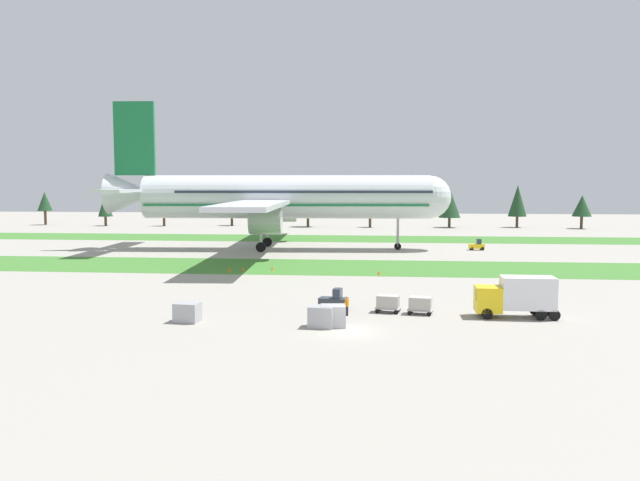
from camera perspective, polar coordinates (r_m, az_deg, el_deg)
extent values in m
plane|color=gray|center=(50.14, 2.55, -8.21)|extent=(400.00, 400.00, 0.00)
cube|color=#3D752D|center=(87.91, 3.85, -2.43)|extent=(320.00, 16.93, 0.01)
cube|color=#3D752D|center=(133.50, 4.42, 0.16)|extent=(320.00, 16.93, 0.01)
cylinder|color=silver|center=(111.29, -3.01, 3.95)|extent=(50.31, 10.52, 7.56)
sphere|color=silver|center=(111.87, 9.87, 3.88)|extent=(7.41, 7.41, 7.41)
cone|color=silver|center=(116.95, -16.55, 4.08)|extent=(8.94, 7.68, 7.18)
cube|color=#19703D|center=(111.33, -3.01, 3.27)|extent=(49.10, 10.60, 0.36)
cube|color=#283342|center=(111.05, -1.44, 4.44)|extent=(44.23, 10.23, 0.44)
cube|color=silver|center=(132.03, -3.54, 3.80)|extent=(9.90, 33.91, 0.68)
cylinder|color=#A3A3A8|center=(127.00, -3.22, 2.63)|extent=(5.11, 4.44, 4.16)
cube|color=silver|center=(91.27, -6.06, 3.19)|extent=(9.90, 33.91, 0.68)
cylinder|color=#A3A3A8|center=(96.20, -4.92, 1.81)|extent=(5.11, 4.44, 4.16)
cube|color=silver|center=(124.71, -15.06, 4.43)|extent=(5.15, 12.42, 0.48)
cube|color=silver|center=(108.84, -17.66, 4.28)|extent=(5.15, 12.42, 0.48)
cube|color=#19703D|center=(117.01, -16.38, 8.81)|extent=(7.16, 1.24, 12.85)
cylinder|color=#A3A3A8|center=(111.48, 7.04, 1.40)|extent=(0.44, 0.44, 7.53)
cylinder|color=black|center=(111.78, 7.01, -0.53)|extent=(1.22, 0.49, 1.20)
cylinder|color=#A3A3A8|center=(116.42, -4.79, 1.64)|extent=(0.44, 0.44, 7.28)
cylinder|color=black|center=(116.70, -4.77, -0.15)|extent=(1.73, 0.70, 1.70)
cylinder|color=#A3A3A8|center=(107.43, -5.36, 1.34)|extent=(0.44, 0.44, 7.28)
cylinder|color=black|center=(107.73, -5.35, -0.59)|extent=(1.73, 0.70, 1.70)
cube|color=#2D333D|center=(58.64, 1.22, -5.56)|extent=(2.80, 1.76, 0.77)
cube|color=#283342|center=(58.39, 1.59, -4.77)|extent=(0.89, 1.20, 0.90)
cylinder|color=black|center=(58.43, 0.21, -5.98)|extent=(0.63, 0.31, 0.60)
cylinder|color=black|center=(59.47, 0.50, -5.79)|extent=(0.63, 0.31, 0.60)
cylinder|color=black|center=(57.96, 1.95, -6.07)|extent=(0.63, 0.31, 0.60)
cylinder|color=black|center=(59.01, 2.21, -5.87)|extent=(0.63, 0.31, 0.60)
cube|color=#A3A3A8|center=(57.61, 6.15, -6.07)|extent=(2.44, 1.88, 0.10)
cube|color=#ADA89E|center=(57.50, 6.16, -5.48)|extent=(2.15, 1.65, 1.10)
cylinder|color=black|center=(57.14, 5.20, -6.36)|extent=(0.42, 0.19, 0.40)
cylinder|color=black|center=(58.46, 5.46, -6.10)|extent=(0.42, 0.19, 0.40)
cylinder|color=black|center=(56.85, 6.86, -6.43)|extent=(0.42, 0.19, 0.40)
cylinder|color=black|center=(58.19, 7.08, -6.17)|extent=(0.42, 0.19, 0.40)
cube|color=#A3A3A8|center=(57.20, 9.03, -6.19)|extent=(2.44, 1.88, 0.10)
cube|color=#ADA89E|center=(57.08, 9.04, -5.60)|extent=(2.15, 1.65, 1.10)
cylinder|color=black|center=(56.67, 8.10, -6.49)|extent=(0.42, 0.19, 0.40)
cylinder|color=black|center=(58.01, 8.29, -6.22)|extent=(0.42, 0.19, 0.40)
cylinder|color=black|center=(56.47, 9.79, -6.55)|extent=(0.42, 0.19, 0.40)
cylinder|color=black|center=(57.81, 9.94, -6.28)|extent=(0.42, 0.19, 0.40)
cube|color=yellow|center=(57.09, 14.90, -5.11)|extent=(2.23, 2.32, 2.20)
cube|color=#283342|center=(56.86, 13.85, -4.68)|extent=(0.10, 2.07, 0.97)
cube|color=silver|center=(57.59, 18.22, -4.50)|extent=(4.53, 2.35, 2.80)
cylinder|color=black|center=(56.29, 14.81, -6.40)|extent=(0.96, 0.31, 0.96)
cylinder|color=black|center=(58.23, 14.51, -6.01)|extent=(0.96, 0.31, 0.96)
cylinder|color=black|center=(57.13, 19.27, -6.34)|extent=(0.96, 0.31, 0.96)
cylinder|color=black|center=(59.05, 18.83, -5.96)|extent=(0.96, 0.31, 0.96)
cylinder|color=black|center=(57.40, 20.37, -6.33)|extent=(0.96, 0.31, 0.96)
cylinder|color=black|center=(59.30, 19.90, -5.95)|extent=(0.96, 0.31, 0.96)
cube|color=yellow|center=(113.78, 13.93, -0.50)|extent=(2.67, 1.45, 0.77)
cube|color=#283342|center=(113.79, 14.13, -0.08)|extent=(0.76, 1.13, 0.90)
cylinder|color=black|center=(113.10, 13.53, -0.72)|extent=(0.61, 0.24, 0.60)
cylinder|color=black|center=(114.17, 13.42, -0.66)|extent=(0.61, 0.24, 0.60)
cylinder|color=black|center=(113.48, 14.43, -0.72)|extent=(0.61, 0.24, 0.60)
cylinder|color=black|center=(114.55, 14.31, -0.66)|extent=(0.61, 0.24, 0.60)
cylinder|color=black|center=(57.46, 15.03, -6.22)|extent=(0.18, 0.18, 0.85)
cylinder|color=black|center=(57.27, 14.93, -6.26)|extent=(0.18, 0.18, 0.85)
cylinder|color=orange|center=(57.23, 15.00, -5.52)|extent=(0.36, 0.36, 0.62)
sphere|color=tan|center=(57.14, 15.01, -5.06)|extent=(0.24, 0.24, 0.24)
cylinder|color=orange|center=(57.43, 15.11, -5.51)|extent=(0.10, 0.10, 0.58)
cylinder|color=orange|center=(57.03, 14.89, -5.58)|extent=(0.10, 0.10, 0.58)
cylinder|color=black|center=(56.08, 2.41, -6.33)|extent=(0.18, 0.18, 0.85)
cylinder|color=black|center=(55.88, 2.47, -6.37)|extent=(0.18, 0.18, 0.85)
cylinder|color=orange|center=(55.84, 2.44, -5.61)|extent=(0.36, 0.36, 0.62)
sphere|color=tan|center=(55.75, 2.44, -5.15)|extent=(0.24, 0.24, 0.24)
cylinder|color=orange|center=(56.06, 2.38, -5.60)|extent=(0.10, 0.10, 0.58)
cylinder|color=orange|center=(55.63, 2.51, -5.68)|extent=(0.10, 0.10, 0.58)
cube|color=#A3A3A8|center=(54.47, -11.87, -6.36)|extent=(2.15, 1.80, 1.63)
cube|color=#A3A3A8|center=(51.37, 0.13, -6.88)|extent=(2.15, 1.79, 1.74)
cube|color=#A3A3A8|center=(51.59, 1.18, -6.81)|extent=(2.16, 1.81, 1.77)
cone|color=orange|center=(81.05, 5.34, -2.90)|extent=(0.44, 0.44, 0.53)
cone|color=orange|center=(84.84, -6.95, -2.55)|extent=(0.44, 0.44, 0.54)
cone|color=orange|center=(83.70, -8.17, -2.62)|extent=(0.44, 0.44, 0.69)
cone|color=orange|center=(85.00, -4.30, -2.54)|extent=(0.44, 0.44, 0.46)
cylinder|color=#4C3823|center=(194.42, -23.51, 1.89)|extent=(0.70, 0.70, 3.98)
cone|color=#1E4223|center=(194.25, -23.56, 3.26)|extent=(4.03, 4.03, 5.30)
cylinder|color=#4C3823|center=(184.09, -18.76, 1.67)|extent=(0.70, 0.70, 2.59)
cone|color=#1E4223|center=(183.90, -18.80, 2.98)|extent=(3.94, 3.94, 5.85)
cylinder|color=#4C3823|center=(178.70, -13.88, 1.75)|extent=(0.70, 0.70, 2.95)
cone|color=#1E4223|center=(178.51, -13.91, 3.17)|extent=(3.67, 3.67, 5.91)
cylinder|color=#4C3823|center=(176.86, -7.94, 1.85)|extent=(0.70, 0.70, 3.14)
cone|color=#1E4223|center=(176.66, -7.96, 3.35)|extent=(4.59, 4.59, 6.13)
cylinder|color=#4C3823|center=(170.00, -1.09, 1.88)|extent=(0.70, 0.70, 3.82)
cone|color=#1E4223|center=(169.78, -1.10, 3.78)|extent=(6.25, 6.25, 7.41)
cylinder|color=#4C3823|center=(168.56, 4.53, 1.62)|extent=(0.70, 0.70, 2.52)
cone|color=#1E4223|center=(168.36, 4.54, 2.99)|extent=(3.74, 3.74, 5.52)
cylinder|color=#4C3823|center=(170.74, 11.58, 1.60)|extent=(0.70, 0.70, 2.65)
cone|color=#1E4223|center=(170.51, 11.61, 3.33)|extent=(5.72, 5.72, 7.71)
cylinder|color=#4C3823|center=(175.63, 17.33, 1.61)|extent=(0.70, 0.70, 2.94)
cone|color=#1E4223|center=(175.40, 17.38, 3.44)|extent=(4.82, 4.82, 8.27)
cylinder|color=#4C3823|center=(176.36, 22.50, 1.51)|extent=(0.70, 0.70, 3.18)
cone|color=#1E4223|center=(176.17, 22.55, 2.91)|extent=(4.90, 4.90, 5.46)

